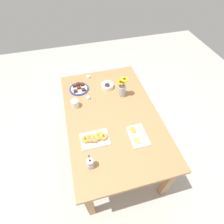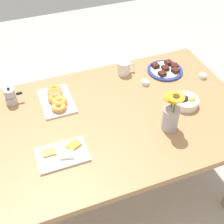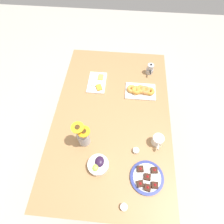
% 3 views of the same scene
% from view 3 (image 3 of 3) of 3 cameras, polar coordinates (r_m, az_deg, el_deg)
% --- Properties ---
extents(ground_plane, '(6.00, 6.00, 0.00)m').
position_cam_3_polar(ground_plane, '(2.19, -0.00, -10.61)').
color(ground_plane, '#B7B2A8').
extents(dining_table, '(1.60, 1.00, 0.74)m').
position_cam_3_polar(dining_table, '(1.59, -0.00, -2.33)').
color(dining_table, '#A87A4C').
rests_on(dining_table, ground_plane).
extents(coffee_mug, '(0.12, 0.09, 0.09)m').
position_cam_3_polar(coffee_mug, '(1.41, 14.65, -8.96)').
color(coffee_mug, white).
rests_on(coffee_mug, dining_table).
extents(grape_bowl, '(0.15, 0.15, 0.07)m').
position_cam_3_polar(grape_bowl, '(1.32, -4.48, -16.75)').
color(grape_bowl, white).
rests_on(grape_bowl, dining_table).
extents(cheese_platter, '(0.26, 0.17, 0.03)m').
position_cam_3_polar(cheese_platter, '(1.72, -4.87, 9.56)').
color(cheese_platter, white).
rests_on(cheese_platter, dining_table).
extents(croissant_platter, '(0.19, 0.29, 0.05)m').
position_cam_3_polar(croissant_platter, '(1.66, 9.30, 6.96)').
color(croissant_platter, white).
rests_on(croissant_platter, dining_table).
extents(jam_cup_honey, '(0.05, 0.05, 0.03)m').
position_cam_3_polar(jam_cup_honey, '(1.38, 7.82, -12.34)').
color(jam_cup_honey, white).
rests_on(jam_cup_honey, dining_table).
extents(jam_cup_berry, '(0.05, 0.05, 0.03)m').
position_cam_3_polar(jam_cup_berry, '(1.30, 3.90, -28.55)').
color(jam_cup_berry, white).
rests_on(jam_cup_berry, dining_table).
extents(dessert_plate, '(0.24, 0.24, 0.05)m').
position_cam_3_polar(dessert_plate, '(1.34, 11.34, -20.27)').
color(dessert_plate, navy).
rests_on(dessert_plate, dining_table).
extents(flower_vase, '(0.10, 0.13, 0.25)m').
position_cam_3_polar(flower_vase, '(1.34, -9.33, -8.08)').
color(flower_vase, '#B2B2BC').
rests_on(flower_vase, dining_table).
extents(moka_pot, '(0.11, 0.07, 0.12)m').
position_cam_3_polar(moka_pot, '(1.82, 12.30, 13.55)').
color(moka_pot, '#B7B7BC').
rests_on(moka_pot, dining_table).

